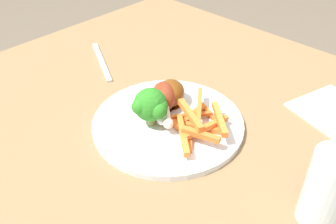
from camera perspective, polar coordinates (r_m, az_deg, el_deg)
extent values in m
cube|color=#8E6B47|center=(0.75, 0.72, -0.01)|extent=(0.95, 0.87, 0.03)
cylinder|color=brown|center=(1.42, -1.22, 1.94)|extent=(0.06, 0.06, 0.70)
cylinder|color=silver|center=(0.69, 0.00, -1.72)|extent=(0.28, 0.28, 0.01)
cylinder|color=#93A254|center=(0.67, -2.69, -1.10)|extent=(0.02, 0.02, 0.02)
sphere|color=#2C7F22|center=(0.65, -2.77, 1.17)|extent=(0.06, 0.06, 0.06)
sphere|color=#2C7F22|center=(0.65, -1.27, 0.85)|extent=(0.03, 0.03, 0.03)
sphere|color=#2C7F22|center=(0.63, -1.95, 1.42)|extent=(0.02, 0.02, 0.02)
sphere|color=#2C7F22|center=(0.64, -4.41, 0.83)|extent=(0.03, 0.03, 0.03)
sphere|color=#2C7F22|center=(0.65, -1.22, 0.54)|extent=(0.02, 0.02, 0.02)
sphere|color=#2C7F22|center=(0.64, -1.46, 0.22)|extent=(0.03, 0.03, 0.03)
sphere|color=#2C7F22|center=(0.67, -4.10, 2.44)|extent=(0.03, 0.03, 0.03)
cube|color=orange|center=(0.67, 4.28, -2.28)|extent=(0.10, 0.06, 0.01)
cube|color=orange|center=(0.65, 3.52, -0.42)|extent=(0.09, 0.05, 0.01)
cube|color=orange|center=(0.65, 5.90, -2.43)|extent=(0.03, 0.10, 0.01)
cube|color=orange|center=(0.62, 5.13, -3.53)|extent=(0.07, 0.03, 0.01)
cube|color=#CD6327|center=(0.68, 3.42, -0.54)|extent=(0.05, 0.07, 0.01)
cube|color=orange|center=(0.69, 4.99, 1.12)|extent=(0.07, 0.09, 0.01)
cube|color=orange|center=(0.63, 2.35, -3.54)|extent=(0.08, 0.07, 0.01)
cube|color=orange|center=(0.67, 2.06, -1.91)|extent=(0.07, 0.04, 0.01)
cube|color=orange|center=(0.69, 3.55, -0.75)|extent=(0.02, 0.08, 0.01)
cube|color=orange|center=(0.70, 6.58, -0.37)|extent=(0.07, 0.03, 0.01)
cube|color=orange|center=(0.64, 3.42, -4.05)|extent=(0.05, 0.06, 0.01)
cube|color=orange|center=(0.66, 8.05, -1.04)|extent=(0.08, 0.07, 0.01)
cylinder|color=#5F1E10|center=(0.72, -0.55, 0.88)|extent=(0.04, 0.04, 0.00)
ellipsoid|color=maroon|center=(0.71, -0.56, 2.51)|extent=(0.08, 0.08, 0.05)
cylinder|color=beige|center=(0.66, -0.14, -0.59)|extent=(0.04, 0.04, 0.01)
sphere|color=silver|center=(0.64, 0.03, -1.78)|extent=(0.02, 0.02, 0.02)
cylinder|color=#512309|center=(0.73, 0.35, 1.48)|extent=(0.05, 0.05, 0.00)
ellipsoid|color=brown|center=(0.72, 0.35, 2.98)|extent=(0.09, 0.09, 0.05)
cylinder|color=beige|center=(0.67, -0.56, -0.07)|extent=(0.03, 0.04, 0.01)
sphere|color=silver|center=(0.65, -0.92, -1.23)|extent=(0.02, 0.02, 0.02)
cube|color=silver|center=(0.91, -10.30, 7.77)|extent=(0.17, 0.10, 0.00)
cylinder|color=silver|center=(0.55, 23.88, -11.01)|extent=(0.07, 0.07, 0.12)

